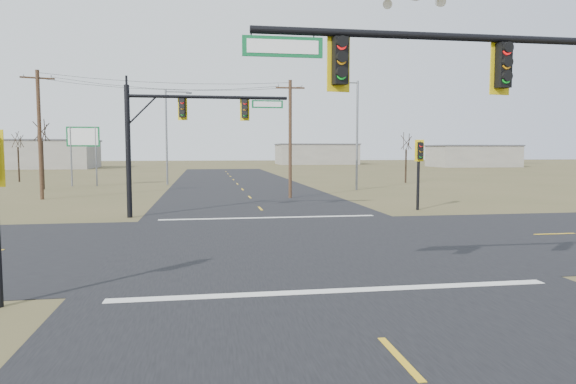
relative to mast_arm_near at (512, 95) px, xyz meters
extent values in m
plane|color=brown|center=(-3.85, 9.16, -5.12)|extent=(320.00, 320.00, 0.00)
cube|color=black|center=(-3.85, 9.16, -5.11)|extent=(160.00, 14.00, 0.02)
cube|color=black|center=(-3.85, 9.16, -5.10)|extent=(14.00, 160.00, 0.02)
cube|color=silver|center=(-3.85, 1.66, -5.09)|extent=(12.00, 0.40, 0.01)
cube|color=silver|center=(-3.85, 16.66, -5.09)|extent=(12.00, 0.40, 0.01)
cylinder|color=black|center=(-1.28, 0.00, 1.30)|extent=(10.03, 0.18, 0.18)
cube|color=#0D5C2D|center=(-5.57, 0.00, 0.95)|extent=(1.80, 0.05, 0.45)
cylinder|color=black|center=(-11.53, 18.18, -1.44)|extent=(0.29, 0.29, 7.36)
cylinder|color=black|center=(-7.06, 18.18, 1.64)|extent=(8.93, 0.19, 0.19)
cube|color=#0D5C2D|center=(-3.73, 18.18, 1.29)|extent=(1.80, 0.05, 0.45)
cylinder|color=black|center=(5.91, 19.04, -2.98)|extent=(0.18, 0.18, 4.27)
cylinder|color=#4A3420|center=(-0.77, 28.03, -0.55)|extent=(0.26, 0.26, 9.14)
cube|color=#4A3420|center=(-0.77, 28.03, 3.42)|extent=(2.24, 0.20, 0.12)
cylinder|color=#4A3420|center=(-19.65, 30.01, -0.24)|extent=(0.28, 0.28, 9.75)
cube|color=#4A3420|center=(-19.65, 30.01, 4.03)|extent=(2.30, 0.85, 0.12)
cylinder|color=slate|center=(-20.99, 44.51, -2.03)|extent=(0.16, 0.16, 6.16)
cylinder|color=slate|center=(-18.53, 44.51, -2.03)|extent=(0.16, 0.16, 6.16)
cube|color=#0D5C2D|center=(-19.76, 44.51, 0.02)|extent=(3.29, 0.11, 2.05)
cylinder|color=slate|center=(6.76, 35.17, -0.03)|extent=(0.20, 0.20, 10.18)
cylinder|color=slate|center=(5.54, 35.17, 4.86)|extent=(2.44, 0.12, 0.12)
cube|color=slate|center=(4.32, 35.17, 4.76)|extent=(0.60, 0.36, 0.18)
cylinder|color=slate|center=(-11.38, 45.11, -0.05)|extent=(0.20, 0.20, 10.14)
cylinder|color=slate|center=(-10.16, 45.11, 4.83)|extent=(2.43, 0.12, 0.12)
cube|color=slate|center=(-8.95, 45.11, 4.73)|extent=(0.61, 0.42, 0.18)
cylinder|color=black|center=(-22.64, 40.60, -2.80)|extent=(0.23, 0.23, 4.63)
cylinder|color=black|center=(-28.95, 52.99, -3.07)|extent=(0.19, 0.19, 4.10)
cylinder|color=black|center=(15.33, 44.31, -3.20)|extent=(0.20, 0.20, 3.83)
cube|color=gray|center=(-43.85, 99.16, -2.37)|extent=(28.00, 14.00, 5.50)
cube|color=gray|center=(21.15, 119.16, -2.62)|extent=(20.00, 12.00, 5.00)
cube|color=gray|center=(51.15, 94.16, -2.87)|extent=(18.00, 10.00, 4.50)
camera|label=1|loc=(-7.29, -11.43, -1.31)|focal=32.00mm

